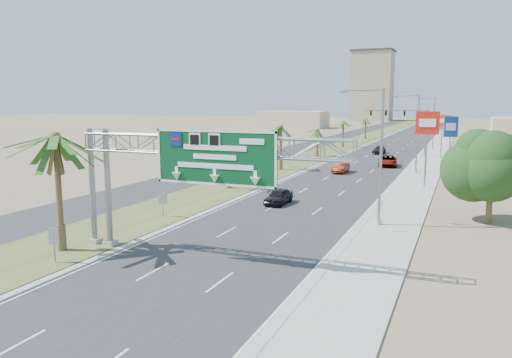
{
  "coord_description": "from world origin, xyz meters",
  "views": [
    {
      "loc": [
        12.89,
        -14.5,
        8.94
      ],
      "look_at": [
        0.98,
        14.17,
        4.2
      ],
      "focal_mm": 35.0,
      "sensor_mm": 36.0,
      "label": 1
    }
  ],
  "objects_px": {
    "sign_gantry": "(194,155)",
    "car_left_lane": "(279,197)",
    "palm_near": "(56,138)",
    "pole_sign_red_near": "(427,127)",
    "pole_sign_red_far": "(442,124)",
    "car_mid_lane": "(341,167)",
    "car_far": "(379,150)",
    "car_right_lane": "(388,161)",
    "signal_mast": "(413,128)",
    "pole_sign_blue": "(451,128)"
  },
  "relations": [
    {
      "from": "car_mid_lane",
      "to": "car_right_lane",
      "type": "distance_m",
      "value": 10.15
    },
    {
      "from": "palm_near",
      "to": "car_mid_lane",
      "type": "distance_m",
      "value": 41.97
    },
    {
      "from": "palm_near",
      "to": "car_right_lane",
      "type": "xyz_separation_m",
      "value": [
        12.38,
        49.79,
        -6.18
      ]
    },
    {
      "from": "sign_gantry",
      "to": "pole_sign_red_near",
      "type": "height_order",
      "value": "pole_sign_red_near"
    },
    {
      "from": "signal_mast",
      "to": "pole_sign_red_near",
      "type": "bearing_deg",
      "value": -82.29
    },
    {
      "from": "sign_gantry",
      "to": "palm_near",
      "type": "height_order",
      "value": "palm_near"
    },
    {
      "from": "car_left_lane",
      "to": "car_right_lane",
      "type": "xyz_separation_m",
      "value": [
        5.18,
        31.18,
        0.07
      ]
    },
    {
      "from": "pole_sign_red_far",
      "to": "sign_gantry",
      "type": "bearing_deg",
      "value": -100.01
    },
    {
      "from": "car_far",
      "to": "car_left_lane",
      "type": "bearing_deg",
      "value": -88.88
    },
    {
      "from": "palm_near",
      "to": "pole_sign_red_near",
      "type": "xyz_separation_m",
      "value": [
        18.56,
        33.08,
        -0.48
      ]
    },
    {
      "from": "sign_gantry",
      "to": "car_right_lane",
      "type": "distance_m",
      "value": 48.34
    },
    {
      "from": "sign_gantry",
      "to": "car_left_lane",
      "type": "distance_m",
      "value": 17.55
    },
    {
      "from": "car_left_lane",
      "to": "car_far",
      "type": "distance_m",
      "value": 48.72
    },
    {
      "from": "car_mid_lane",
      "to": "pole_sign_blue",
      "type": "relative_size",
      "value": 0.6
    },
    {
      "from": "sign_gantry",
      "to": "palm_near",
      "type": "bearing_deg",
      "value": -166.68
    },
    {
      "from": "sign_gantry",
      "to": "pole_sign_red_far",
      "type": "bearing_deg",
      "value": 79.99
    },
    {
      "from": "car_mid_lane",
      "to": "pole_sign_blue",
      "type": "distance_m",
      "value": 20.43
    },
    {
      "from": "car_left_lane",
      "to": "sign_gantry",
      "type": "bearing_deg",
      "value": -85.64
    },
    {
      "from": "signal_mast",
      "to": "car_far",
      "type": "height_order",
      "value": "signal_mast"
    },
    {
      "from": "pole_sign_red_near",
      "to": "car_left_lane",
      "type": "bearing_deg",
      "value": -128.11
    },
    {
      "from": "car_left_lane",
      "to": "pole_sign_red_far",
      "type": "relative_size",
      "value": 0.56
    },
    {
      "from": "car_right_lane",
      "to": "pole_sign_red_far",
      "type": "height_order",
      "value": "pole_sign_red_far"
    },
    {
      "from": "signal_mast",
      "to": "car_left_lane",
      "type": "xyz_separation_m",
      "value": [
        -7.17,
        -45.37,
        -4.17
      ]
    },
    {
      "from": "pole_sign_red_near",
      "to": "car_mid_lane",
      "type": "bearing_deg",
      "value": 144.66
    },
    {
      "from": "palm_near",
      "to": "car_right_lane",
      "type": "relative_size",
      "value": 1.54
    },
    {
      "from": "sign_gantry",
      "to": "signal_mast",
      "type": "xyz_separation_m",
      "value": [
        6.23,
        62.05,
        -1.21
      ]
    },
    {
      "from": "pole_sign_blue",
      "to": "car_far",
      "type": "bearing_deg",
      "value": 136.8
    },
    {
      "from": "signal_mast",
      "to": "car_mid_lane",
      "type": "distance_m",
      "value": 24.48
    },
    {
      "from": "palm_near",
      "to": "car_far",
      "type": "bearing_deg",
      "value": 82.81
    },
    {
      "from": "car_left_lane",
      "to": "car_far",
      "type": "relative_size",
      "value": 0.9
    },
    {
      "from": "car_far",
      "to": "pole_sign_red_far",
      "type": "distance_m",
      "value": 12.36
    },
    {
      "from": "car_right_lane",
      "to": "palm_near",
      "type": "bearing_deg",
      "value": -111.46
    },
    {
      "from": "signal_mast",
      "to": "pole_sign_blue",
      "type": "xyz_separation_m",
      "value": [
        5.99,
        -7.81,
        0.4
      ]
    },
    {
      "from": "sign_gantry",
      "to": "pole_sign_blue",
      "type": "relative_size",
      "value": 2.33
    },
    {
      "from": "palm_near",
      "to": "car_right_lane",
      "type": "bearing_deg",
      "value": 76.04
    },
    {
      "from": "car_mid_lane",
      "to": "palm_near",
      "type": "bearing_deg",
      "value": -101.25
    },
    {
      "from": "sign_gantry",
      "to": "pole_sign_red_near",
      "type": "xyz_separation_m",
      "value": [
        10.42,
        31.16,
        0.39
      ]
    },
    {
      "from": "car_left_lane",
      "to": "car_mid_lane",
      "type": "distance_m",
      "value": 22.18
    },
    {
      "from": "car_right_lane",
      "to": "pole_sign_red_near",
      "type": "height_order",
      "value": "pole_sign_red_near"
    },
    {
      "from": "car_left_lane",
      "to": "pole_sign_blue",
      "type": "bearing_deg",
      "value": 71.83
    },
    {
      "from": "palm_near",
      "to": "pole_sign_red_near",
      "type": "distance_m",
      "value": 37.94
    },
    {
      "from": "car_left_lane",
      "to": "car_far",
      "type": "bearing_deg",
      "value": 89.62
    },
    {
      "from": "car_left_lane",
      "to": "car_mid_lane",
      "type": "xyz_separation_m",
      "value": [
        0.5,
        22.18,
        0.03
      ]
    },
    {
      "from": "signal_mast",
      "to": "car_far",
      "type": "bearing_deg",
      "value": 150.45
    },
    {
      "from": "car_left_lane",
      "to": "pole_sign_blue",
      "type": "relative_size",
      "value": 0.56
    },
    {
      "from": "signal_mast",
      "to": "pole_sign_red_near",
      "type": "height_order",
      "value": "pole_sign_red_near"
    },
    {
      "from": "car_mid_lane",
      "to": "pole_sign_red_far",
      "type": "height_order",
      "value": "pole_sign_red_far"
    },
    {
      "from": "palm_near",
      "to": "pole_sign_red_far",
      "type": "relative_size",
      "value": 1.15
    },
    {
      "from": "car_far",
      "to": "pole_sign_red_near",
      "type": "distance_m",
      "value": 36.14
    },
    {
      "from": "pole_sign_red_far",
      "to": "palm_near",
      "type": "bearing_deg",
      "value": -106.73
    }
  ]
}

